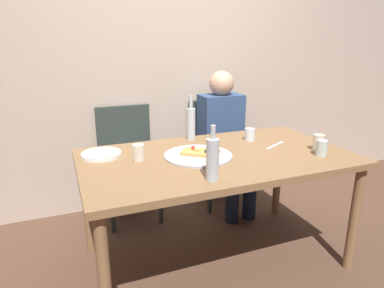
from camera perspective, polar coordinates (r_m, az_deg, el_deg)
The scene contains 16 objects.
ground_plane at distance 2.44m, azimuth 3.82°, elevation -18.51°, with size 8.00×8.00×0.00m, color #513828.
back_wall at distance 2.99m, azimuth -4.85°, elevation 14.78°, with size 6.00×0.10×2.60m, color #BCA893.
dining_table at distance 2.12m, azimuth 4.17°, elevation -3.74°, with size 1.64×0.92×0.74m.
pizza_tray at distance 2.07m, azimuth 1.03°, elevation -1.92°, with size 0.42×0.42×0.01m, color #ADADB2.
pizza_slice_last at distance 2.08m, azimuth 1.36°, elevation -1.34°, with size 0.25×0.24×0.05m.
wine_bottle at distance 1.69m, azimuth 3.46°, elevation -2.48°, with size 0.06×0.06×0.28m.
beer_bottle at distance 2.39m, azimuth -0.17°, elevation 3.53°, with size 0.06×0.06×0.31m.
tumbler_near at distance 2.21m, azimuth 20.84°, elevation -0.64°, with size 0.07×0.07×0.10m, color #B7C6BC.
tumbler_far at distance 2.01m, azimuth -8.92°, elevation -1.42°, with size 0.07×0.07×0.10m, color beige.
wine_glass at distance 2.31m, azimuth 20.39°, elevation 0.22°, with size 0.07×0.07×0.10m, color beige.
short_glass at distance 2.43m, azimuth 9.64°, elevation 1.60°, with size 0.07×0.07×0.08m, color silver.
plate_stack at distance 2.14m, azimuth -14.91°, elevation -1.68°, with size 0.24×0.24×0.02m, color white.
table_knife at distance 2.34m, azimuth 13.70°, elevation -0.24°, with size 0.22×0.02×0.01m, color #B7B7BC.
chair_left at distance 2.83m, azimuth -10.70°, elevation -1.83°, with size 0.44×0.44×0.90m.
chair_right at distance 3.07m, azimuth 4.20°, elevation -0.05°, with size 0.44×0.44×0.90m.
guest_in_sweater at distance 2.91m, azimuth 5.55°, elevation 1.54°, with size 0.36×0.56×1.17m.
Camera 1 is at (-0.88, -1.78, 1.42)m, focal length 31.91 mm.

